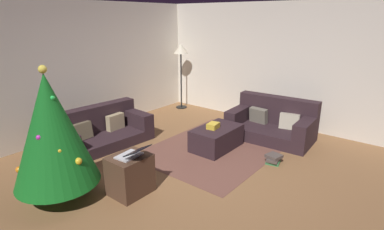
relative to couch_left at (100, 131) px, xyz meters
The scene contains 14 objects.
ground_plane 2.27m from the couch_left, 87.72° to the right, with size 6.40×6.40×0.00m, color brown.
rear_partition 1.37m from the couch_left, 84.24° to the left, with size 6.40×0.12×2.60m, color silver.
corner_partition 4.07m from the couch_left, 34.89° to the right, with size 0.12×6.40×2.60m, color silver.
couch_left is the anchor object (origin of this frame).
couch_right 3.32m from the couch_left, 45.15° to the right, with size 1.00×1.63×0.78m.
ottoman 2.17m from the couch_left, 56.12° to the right, with size 0.95×0.58×0.40m, color #2D1E23.
gift_box 2.11m from the couch_left, 57.14° to the right, with size 0.23×0.17×0.10m, color gold.
tv_remote 2.12m from the couch_left, 55.01° to the right, with size 0.05×0.16×0.02m, color black.
christmas_tree 1.94m from the couch_left, 141.67° to the right, with size 1.06×1.06×1.76m.
side_table 1.90m from the couch_left, 113.33° to the right, with size 0.52×0.44×0.54m, color #4C3323.
laptop 1.98m from the couch_left, 112.46° to the right, with size 0.36×0.41×0.18m.
book_stack 3.16m from the couch_left, 65.79° to the right, with size 0.30×0.26×0.15m.
corner_lamp 3.04m from the couch_left, ahead, with size 0.36×0.36×1.65m.
area_rug 2.19m from the couch_left, 56.12° to the right, with size 2.60×2.00×0.01m, color brown.
Camera 1 is at (-3.20, -2.46, 2.30)m, focal length 28.86 mm.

